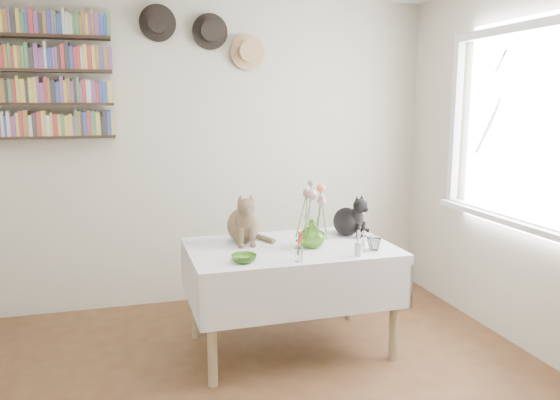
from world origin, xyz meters
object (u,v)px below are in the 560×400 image
object	(u,v)px
tabby_cat	(243,216)
flower_vase	(312,234)
bookshelf_unit	(40,76)
dining_table	(290,272)
black_cat	(347,214)

from	to	relation	value
tabby_cat	flower_vase	size ratio (longest dim) A/B	1.93
bookshelf_unit	dining_table	bearing A→B (deg)	-33.09
black_cat	dining_table	bearing A→B (deg)	167.20
dining_table	black_cat	size ratio (longest dim) A/B	4.44
dining_table	bookshelf_unit	bearing A→B (deg)	146.91
dining_table	tabby_cat	world-z (taller)	tabby_cat
tabby_cat	black_cat	distance (m)	0.75
dining_table	black_cat	world-z (taller)	black_cat
dining_table	flower_vase	size ratio (longest dim) A/B	7.32
flower_vase	bookshelf_unit	world-z (taller)	bookshelf_unit
flower_vase	black_cat	bearing A→B (deg)	35.39
dining_table	tabby_cat	bearing A→B (deg)	145.11
dining_table	tabby_cat	xyz separation A→B (m)	(-0.28, 0.19, 0.35)
dining_table	flower_vase	world-z (taller)	flower_vase
black_cat	bookshelf_unit	world-z (taller)	bookshelf_unit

